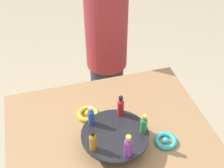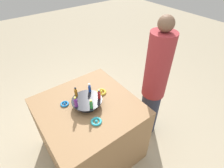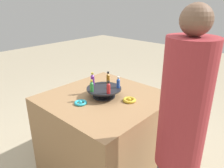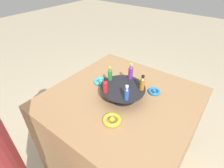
# 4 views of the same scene
# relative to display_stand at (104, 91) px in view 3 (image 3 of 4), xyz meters

# --- Properties ---
(ground_plane) EXTENTS (12.00, 12.00, 0.00)m
(ground_plane) POSITION_rel_display_stand_xyz_m (0.00, 0.00, -0.85)
(ground_plane) COLOR tan
(party_table) EXTENTS (0.96, 0.96, 0.80)m
(party_table) POSITION_rel_display_stand_xyz_m (0.00, 0.00, -0.45)
(party_table) COLOR #9E754C
(party_table) RESTS_ON ground_plane
(display_stand) EXTENTS (0.30, 0.30, 0.08)m
(display_stand) POSITION_rel_display_stand_xyz_m (0.00, 0.00, 0.00)
(display_stand) COLOR black
(display_stand) RESTS_ON party_table
(bottle_amber) EXTENTS (0.03, 0.03, 0.11)m
(bottle_amber) POSITION_rel_display_stand_xyz_m (0.05, -0.11, 0.08)
(bottle_amber) COLOR #AD6B19
(bottle_amber) RESTS_ON display_stand
(bottle_purple) EXTENTS (0.03, 0.03, 0.12)m
(bottle_purple) POSITION_rel_display_stand_xyz_m (0.12, 0.02, 0.08)
(bottle_purple) COLOR #702D93
(bottle_purple) RESTS_ON display_stand
(bottle_green) EXTENTS (0.03, 0.03, 0.10)m
(bottle_green) POSITION_rel_display_stand_xyz_m (0.02, 0.12, 0.08)
(bottle_green) COLOR #288438
(bottle_green) RESTS_ON display_stand
(bottle_red) EXTENTS (0.03, 0.03, 0.11)m
(bottle_red) POSITION_rel_display_stand_xyz_m (-0.11, 0.06, 0.08)
(bottle_red) COLOR #B21E23
(bottle_red) RESTS_ON display_stand
(bottle_blue) EXTENTS (0.03, 0.03, 0.10)m
(bottle_blue) POSITION_rel_display_stand_xyz_m (-0.09, -0.09, 0.08)
(bottle_blue) COLOR #234CAD
(bottle_blue) RESTS_ON display_stand
(ribbon_bow_blue) EXTENTS (0.09, 0.09, 0.03)m
(ribbon_bow_blue) POSITION_rel_display_stand_xyz_m (0.18, -0.15, -0.04)
(ribbon_bow_blue) COLOR blue
(ribbon_bow_blue) RESTS_ON party_table
(ribbon_bow_teal) EXTENTS (0.10, 0.10, 0.03)m
(ribbon_bow_teal) POSITION_rel_display_stand_xyz_m (0.04, 0.23, -0.04)
(ribbon_bow_teal) COLOR #2DB7CC
(ribbon_bow_teal) RESTS_ON party_table
(ribbon_bow_gold) EXTENTS (0.11, 0.11, 0.03)m
(ribbon_bow_gold) POSITION_rel_display_stand_xyz_m (-0.22, -0.08, -0.04)
(ribbon_bow_gold) COLOR gold
(ribbon_bow_gold) RESTS_ON party_table
(person_figure) EXTENTS (0.27, 0.27, 1.58)m
(person_figure) POSITION_rel_display_stand_xyz_m (-0.79, 0.17, -0.05)
(person_figure) COLOR #282D42
(person_figure) RESTS_ON ground_plane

